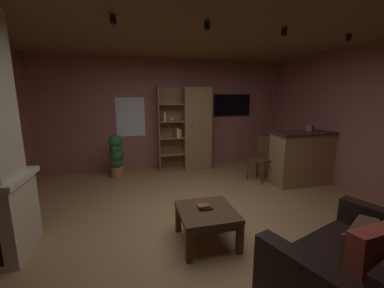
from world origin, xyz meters
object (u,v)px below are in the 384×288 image
Objects in this scene: tissue_box at (310,128)px; wall_mounted_tv at (232,105)px; kitchen_bar_counter at (307,157)px; coffee_table at (207,216)px; potted_floor_plant at (116,155)px; table_book_0 at (207,208)px; table_book_1 at (203,206)px; dining_chair at (263,156)px; bookshelf_cabinet at (193,129)px; leather_couch at (360,278)px.

wall_mounted_tv is at bearing 119.61° from tissue_box.
kitchen_bar_counter is at bearing -137.66° from tissue_box.
coffee_table is 0.72× the size of potted_floor_plant.
wall_mounted_tv is (-0.89, 1.80, 1.01)m from kitchen_bar_counter.
kitchen_bar_counter is 2.15× the size of coffee_table.
kitchen_bar_counter is at bearing -18.66° from potted_floor_plant.
table_book_1 is at bearing 159.62° from table_book_0.
wall_mounted_tv reaches higher than table_book_0.
kitchen_bar_counter is 1.61× the size of dining_chair.
kitchen_bar_counter is 0.60m from tissue_box.
coffee_table is at bearing -150.68° from kitchen_bar_counter.
kitchen_bar_counter reaches higher than table_book_0.
dining_chair is at bearing 44.02° from table_book_1.
kitchen_bar_counter is at bearing 29.32° from coffee_table.
tissue_box is 3.18m from table_book_1.
table_book_0 is (-2.69, -1.52, -0.69)m from tissue_box.
dining_chair is (1.83, 1.84, 0.20)m from coffee_table.
coffee_table is 2.60m from dining_chair.
coffee_table is at bearing -134.84° from dining_chair.
tissue_box is 2.03m from wall_mounted_tv.
leather_couch is at bearing -86.14° from bookshelf_cabinet.
dining_chair is at bearing -85.49° from wall_mounted_tv.
bookshelf_cabinet is at bearing 78.49° from table_book_0.
leather_couch is 1.54m from table_book_0.
tissue_box is 3.20m from coffee_table.
tissue_box is 0.13× the size of dining_chair.
table_book_1 is 0.14× the size of dining_chair.
potted_floor_plant reaches higher than coffee_table.
potted_floor_plant is at bearing 113.11° from table_book_1.
table_book_1 is at bearing -151.13° from tissue_box.
leather_couch reaches higher than table_book_1.
bookshelf_cabinet is at bearing 9.67° from potted_floor_plant.
leather_couch is at bearing -122.81° from tissue_box.
kitchen_bar_counter is 1.55× the size of potted_floor_plant.
wall_mounted_tv is (-0.98, 1.72, 0.42)m from tissue_box.
table_book_1 is 2.94m from potted_floor_plant.
dining_chair reaches higher than coffee_table.
dining_chair is at bearing -45.40° from bookshelf_cabinet.
bookshelf_cabinet is 4.34m from leather_couch.
table_book_1 is (-0.04, 0.02, 0.02)m from table_book_0.
bookshelf_cabinet is 2.86× the size of coffee_table.
bookshelf_cabinet is at bearing 78.46° from coffee_table.
coffee_table is (-2.69, -1.54, -0.79)m from tissue_box.
tissue_box reaches higher than kitchen_bar_counter.
potted_floor_plant is at bearing 161.34° from kitchen_bar_counter.
tissue_box is 0.92× the size of table_book_1.
table_book_0 is 0.11× the size of wall_mounted_tv.
potted_floor_plant is at bearing 163.21° from dining_chair.
potted_floor_plant is (-1.81, -0.31, -0.47)m from bookshelf_cabinet.
leather_couch is at bearing -106.65° from dining_chair.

